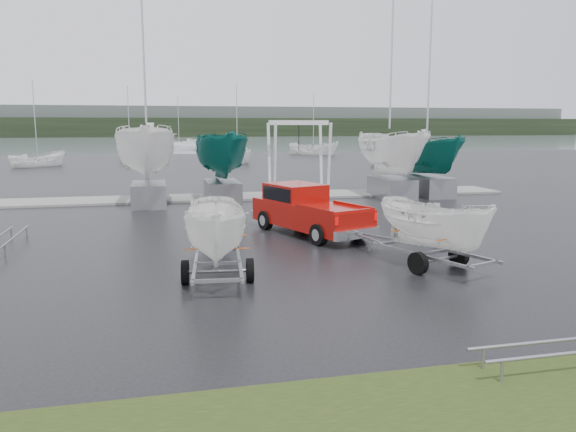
# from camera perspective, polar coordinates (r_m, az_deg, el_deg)

# --- Properties ---
(ground_plane) EXTENTS (120.00, 120.00, 0.00)m
(ground_plane) POSITION_cam_1_polar(r_m,az_deg,el_deg) (17.82, 0.88, -3.37)
(ground_plane) COLOR black
(ground_plane) RESTS_ON ground
(lake) EXTENTS (300.00, 300.00, 0.00)m
(lake) POSITION_cam_1_polar(r_m,az_deg,el_deg) (117.01, -11.15, 7.19)
(lake) COLOR gray
(lake) RESTS_ON ground
(grass_verge) EXTENTS (40.00, 40.00, 0.00)m
(grass_verge) POSITION_cam_1_polar(r_m,az_deg,el_deg) (8.21, 21.03, -19.73)
(grass_verge) COLOR #212E12
(grass_verge) RESTS_ON ground
(dock) EXTENTS (30.00, 3.00, 0.12)m
(dock) POSITION_cam_1_polar(r_m,az_deg,el_deg) (30.41, -5.06, 1.97)
(dock) COLOR gray
(dock) RESTS_ON ground
(treeline) EXTENTS (300.00, 8.00, 6.00)m
(treeline) POSITION_cam_1_polar(r_m,az_deg,el_deg) (186.91, -11.99, 8.81)
(treeline) COLOR black
(treeline) RESTS_ON ground
(far_hill) EXTENTS (300.00, 6.00, 10.00)m
(far_hill) POSITION_cam_1_polar(r_m,az_deg,el_deg) (194.91, -12.06, 9.40)
(far_hill) COLOR #4C5651
(far_hill) RESTS_ON ground
(pickup_truck) EXTENTS (3.49, 5.54, 1.75)m
(pickup_truck) POSITION_cam_1_polar(r_m,az_deg,el_deg) (20.26, 1.76, 0.79)
(pickup_truck) COLOR #8E0C07
(pickup_truck) RESTS_ON ground
(trailer_hitched) EXTENTS (2.35, 3.79, 4.30)m
(trailer_hitched) POSITION_cam_1_polar(r_m,az_deg,el_deg) (15.53, 14.86, 3.24)
(trailer_hitched) COLOR gray
(trailer_hitched) RESTS_ON ground
(trailer_parked) EXTENTS (1.83, 3.70, 4.61)m
(trailer_parked) POSITION_cam_1_polar(r_m,az_deg,el_deg) (13.91, -7.33, 3.46)
(trailer_parked) COLOR gray
(trailer_parked) RESTS_ON ground
(boat_hoist) EXTENTS (3.30, 2.18, 4.12)m
(boat_hoist) POSITION_cam_1_polar(r_m,az_deg,el_deg) (30.83, 1.10, 6.99)
(boat_hoist) COLOR silver
(boat_hoist) RESTS_ON ground
(keelboat_0) EXTENTS (2.80, 3.20, 10.99)m
(keelboat_0) POSITION_cam_1_polar(r_m,az_deg,el_deg) (27.87, -14.25, 10.16)
(keelboat_0) COLOR gray
(keelboat_0) RESTS_ON ground
(keelboat_1) EXTENTS (2.44, 3.20, 7.60)m
(keelboat_1) POSITION_cam_1_polar(r_m,az_deg,el_deg) (28.24, -6.82, 9.17)
(keelboat_1) COLOR gray
(keelboat_1) RESTS_ON ground
(keelboat_2) EXTENTS (2.52, 3.20, 10.69)m
(keelboat_2) POSITION_cam_1_polar(r_m,az_deg,el_deg) (30.42, 10.67, 9.32)
(keelboat_2) COLOR gray
(keelboat_2) RESTS_ON ground
(keelboat_3) EXTENTS (2.21, 3.20, 10.38)m
(keelboat_3) POSITION_cam_1_polar(r_m,az_deg,el_deg) (31.71, 14.35, 8.25)
(keelboat_3) COLOR gray
(keelboat_3) RESTS_ON ground
(moored_boat_0) EXTENTS (3.00, 2.99, 10.79)m
(moored_boat_0) POSITION_cam_1_polar(r_m,az_deg,el_deg) (57.94, -24.04, 4.63)
(moored_boat_0) COLOR white
(moored_boat_0) RESTS_ON ground
(moored_boat_1) EXTENTS (2.44, 2.50, 11.13)m
(moored_boat_1) POSITION_cam_1_polar(r_m,az_deg,el_deg) (63.74, -15.70, 5.43)
(moored_boat_1) COLOR white
(moored_boat_1) RESTS_ON ground
(moored_boat_2) EXTENTS (2.62, 2.68, 11.15)m
(moored_boat_2) POSITION_cam_1_polar(r_m,az_deg,el_deg) (59.48, -5.16, 5.49)
(moored_boat_2) COLOR white
(moored_boat_2) RESTS_ON ground
(moored_boat_3) EXTENTS (3.77, 3.76, 11.51)m
(moored_boat_3) POSITION_cam_1_polar(r_m,az_deg,el_deg) (74.21, 2.58, 6.26)
(moored_boat_3) COLOR white
(moored_boat_3) RESTS_ON ground
(moored_boat_5) EXTENTS (3.90, 3.87, 11.85)m
(moored_boat_5) POSITION_cam_1_polar(r_m,az_deg,el_deg) (88.39, -10.98, 6.59)
(moored_boat_5) COLOR white
(moored_boat_5) RESTS_ON ground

